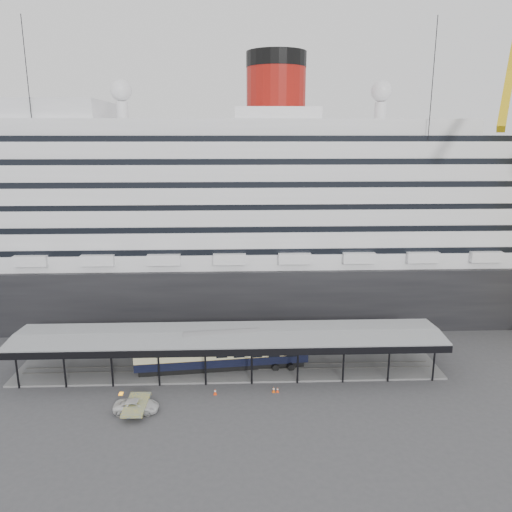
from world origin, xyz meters
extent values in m
plane|color=#39393C|center=(0.00, 0.00, 0.00)|extent=(200.00, 200.00, 0.00)
cube|color=black|center=(0.00, 32.00, 5.00)|extent=(130.00, 30.00, 10.00)
cylinder|color=maroon|center=(8.00, 32.00, 37.40)|extent=(10.00, 10.00, 9.00)
cylinder|color=black|center=(8.00, 32.00, 42.65)|extent=(10.10, 10.10, 2.50)
sphere|color=silver|center=(-18.00, 32.00, 37.70)|extent=(3.60, 3.60, 3.60)
sphere|color=silver|center=(26.00, 32.00, 37.70)|extent=(3.60, 3.60, 3.60)
cube|color=slate|center=(0.00, 5.00, 0.12)|extent=(56.00, 8.00, 0.24)
cube|color=slate|center=(0.00, 4.28, 0.28)|extent=(54.00, 0.08, 0.10)
cube|color=slate|center=(0.00, 5.72, 0.28)|extent=(54.00, 0.08, 0.10)
cube|color=black|center=(0.00, 0.50, 4.45)|extent=(56.00, 0.18, 0.90)
cube|color=black|center=(0.00, 9.50, 4.45)|extent=(56.00, 0.18, 0.90)
cube|color=slate|center=(0.00, 5.00, 5.18)|extent=(56.00, 9.00, 0.24)
cylinder|color=black|center=(-29.22, 21.75, 23.60)|extent=(0.12, 0.12, 47.21)
cube|color=gold|center=(39.13, 15.12, 39.20)|extent=(11.42, 18.78, 16.80)
cylinder|color=black|center=(30.26, 20.24, 23.60)|extent=(0.12, 0.12, 47.21)
imported|color=silver|center=(-10.36, -5.08, 0.70)|extent=(5.09, 2.45, 1.40)
cube|color=black|center=(-0.93, 5.00, 0.60)|extent=(21.90, 4.67, 0.73)
cube|color=black|center=(-0.93, 5.00, 1.54)|extent=(22.97, 5.19, 1.14)
cube|color=beige|center=(-0.93, 5.00, 2.78)|extent=(22.97, 5.23, 1.35)
cube|color=black|center=(-0.93, 5.00, 3.66)|extent=(22.97, 5.19, 0.41)
cube|color=#F83E0D|center=(-1.61, -1.60, 0.02)|extent=(0.42, 0.42, 0.03)
cone|color=#F83E0D|center=(-1.61, -1.60, 0.40)|extent=(0.36, 0.36, 0.75)
cylinder|color=white|center=(-1.61, -1.60, 0.47)|extent=(0.24, 0.24, 0.15)
cube|color=#E5550C|center=(5.49, -1.32, 0.02)|extent=(0.41, 0.41, 0.03)
cone|color=#E5550C|center=(5.49, -1.32, 0.39)|extent=(0.34, 0.34, 0.73)
cylinder|color=white|center=(5.49, -1.32, 0.46)|extent=(0.23, 0.23, 0.14)
cube|color=#FB410D|center=(5.97, -1.32, 0.01)|extent=(0.39, 0.39, 0.03)
cone|color=#FB410D|center=(5.97, -1.32, 0.34)|extent=(0.33, 0.33, 0.64)
cylinder|color=white|center=(5.97, -1.32, 0.40)|extent=(0.20, 0.20, 0.12)
camera|label=1|loc=(1.27, -56.27, 30.67)|focal=35.00mm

